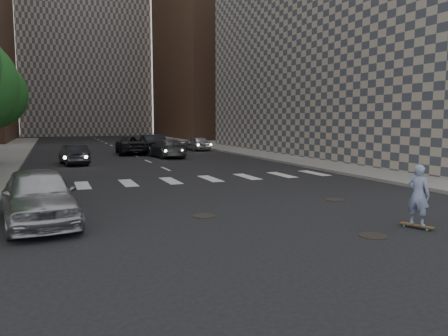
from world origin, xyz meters
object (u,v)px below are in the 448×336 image
Objects in this scene: silver_sedan at (39,196)px; traffic_car_c at (133,145)px; skateboarder at (418,195)px; traffic_car_b at (166,148)px; traffic_car_d at (197,143)px; traffic_car_e at (152,144)px; traffic_car_a at (74,155)px.

silver_sedan and traffic_car_c have the same top height.
skateboarder reaches higher than traffic_car_c.
skateboarder reaches higher than traffic_car_b.
skateboarder is 30.50m from traffic_car_d.
traffic_car_e is (-1.11, 28.00, -0.09)m from skateboarder.
traffic_car_b is 4.66m from traffic_car_c.
skateboarder is at bearing 79.87° from traffic_car_d.
skateboarder is 0.31× the size of traffic_car_c.
silver_sedan is at bearing 60.05° from traffic_car_d.
traffic_car_a is at bearing 18.55° from traffic_car_b.
silver_sedan is 24.93m from traffic_car_c.
traffic_car_a is at bearing 48.31° from traffic_car_e.
traffic_car_c is (-1.84, 4.28, 0.08)m from traffic_car_b.
skateboarder is 28.02m from traffic_car_e.
traffic_car_a is 9.71m from traffic_car_e.
traffic_car_e is (6.63, 7.09, 0.17)m from traffic_car_a.
traffic_car_e is at bearing 64.51° from silver_sedan.
traffic_car_c is at bearing -72.39° from traffic_car_b.
skateboarder is 28.41m from traffic_car_c.
skateboarder is 0.44× the size of traffic_car_d.
skateboarder is at bearing -30.60° from silver_sedan.
skateboarder is 24.02m from traffic_car_b.
traffic_car_a is 0.99× the size of traffic_car_d.
traffic_car_a is 8.94m from traffic_car_c.
traffic_car_e is (-0.25, 4.00, 0.11)m from traffic_car_b.
traffic_car_e reaches higher than traffic_car_d.
traffic_car_b is (-0.85, 24.00, -0.20)m from skateboarder.
traffic_car_a is (-7.74, 20.91, -0.26)m from skateboarder.
traffic_car_e reaches higher than silver_sedan.
traffic_car_e is (-4.77, -2.28, 0.14)m from traffic_car_d.
silver_sedan is 1.18× the size of traffic_car_a.
silver_sedan is 16.71m from traffic_car_a.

